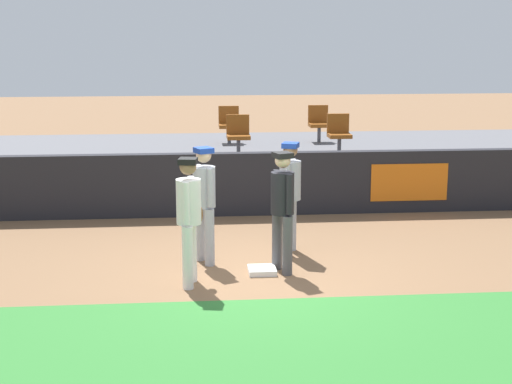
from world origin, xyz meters
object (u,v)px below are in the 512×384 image
object	(u,v)px
seat_back_center	(229,122)
player_fielder_home	(189,213)
seat_back_right	(319,122)
seat_front_center	(238,133)
player_coach_visitor	(290,190)
first_base	(262,270)
player_runner_visitor	(204,197)
player_umpire	(282,203)
seat_front_right	(339,132)

from	to	relation	value
seat_back_center	player_fielder_home	bearing A→B (deg)	-97.40
seat_back_center	seat_back_right	xyz separation A→B (m)	(2.08, -0.00, -0.00)
seat_back_right	seat_front_center	bearing A→B (deg)	-137.81
player_fielder_home	seat_back_right	size ratio (longest dim) A/B	2.14
player_coach_visitor	seat_back_center	xyz separation A→B (m)	(-0.64, 5.85, 0.35)
player_coach_visitor	first_base	bearing A→B (deg)	-8.57
player_coach_visitor	seat_front_center	size ratio (longest dim) A/B	2.11
player_runner_visitor	player_umpire	bearing A→B (deg)	39.05
seat_front_right	seat_front_center	bearing A→B (deg)	180.00
player_coach_visitor	seat_front_center	distance (m)	4.11
player_coach_visitor	player_umpire	xyz separation A→B (m)	(-0.24, -0.95, 0.00)
player_runner_visitor	player_fielder_home	bearing A→B (deg)	-37.72
player_fielder_home	seat_back_right	distance (m)	7.89
first_base	seat_back_center	size ratio (longest dim) A/B	0.48
player_runner_visitor	seat_back_center	xyz separation A→B (m)	(0.72, 6.26, 0.35)
seat_back_center	first_base	bearing A→B (deg)	-89.16
player_fielder_home	seat_back_right	xyz separation A→B (m)	(3.02, 7.28, 0.35)
first_base	seat_back_center	world-z (taller)	seat_back_center
first_base	player_fielder_home	xyz separation A→B (m)	(-1.05, -0.43, 1.00)
seat_back_center	seat_front_center	size ratio (longest dim) A/B	1.00
player_umpire	seat_back_center	world-z (taller)	player_umpire
player_coach_visitor	seat_back_right	xyz separation A→B (m)	(1.44, 5.85, 0.35)
first_base	player_coach_visitor	xyz separation A→B (m)	(0.54, 1.00, 0.99)
player_fielder_home	seat_front_right	xyz separation A→B (m)	(3.14, 5.48, 0.35)
player_umpire	seat_front_center	distance (m)	5.03
player_fielder_home	seat_front_right	size ratio (longest dim) A/B	2.14
player_fielder_home	seat_front_center	world-z (taller)	player_fielder_home
player_umpire	seat_front_center	xyz separation A→B (m)	(-0.31, 5.00, 0.35)
seat_front_center	seat_back_right	size ratio (longest dim) A/B	1.00
seat_front_right	player_umpire	bearing A→B (deg)	-109.77
player_fielder_home	seat_back_right	world-z (taller)	player_fielder_home
player_runner_visitor	seat_back_center	world-z (taller)	player_runner_visitor
player_coach_visitor	seat_back_right	size ratio (longest dim) A/B	2.11
seat_back_center	seat_front_right	world-z (taller)	same
seat_back_center	seat_back_right	size ratio (longest dim) A/B	1.00
seat_front_right	player_fielder_home	bearing A→B (deg)	-119.83
first_base	player_runner_visitor	bearing A→B (deg)	144.31
seat_front_center	player_fielder_home	bearing A→B (deg)	-100.71
first_base	seat_front_right	size ratio (longest dim) A/B	0.48
player_umpire	seat_front_center	bearing A→B (deg)	162.14
player_fielder_home	player_coach_visitor	size ratio (longest dim) A/B	1.01
first_base	seat_front_right	xyz separation A→B (m)	(2.10, 5.05, 1.34)
player_umpire	seat_back_center	xyz separation A→B (m)	(-0.40, 6.80, 0.35)
player_runner_visitor	seat_front_center	world-z (taller)	player_runner_visitor
player_runner_visitor	player_coach_visitor	world-z (taller)	player_runner_visitor
first_base	seat_front_center	world-z (taller)	seat_front_center
player_coach_visitor	player_umpire	size ratio (longest dim) A/B	1.00
player_coach_visitor	seat_front_right	xyz separation A→B (m)	(1.56, 4.05, 0.35)
player_umpire	seat_front_right	xyz separation A→B (m)	(1.80, 5.00, 0.35)
seat_front_right	seat_front_center	world-z (taller)	same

